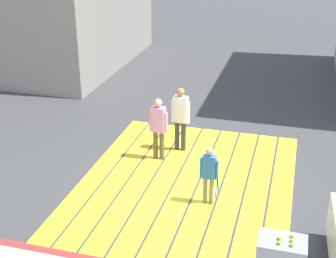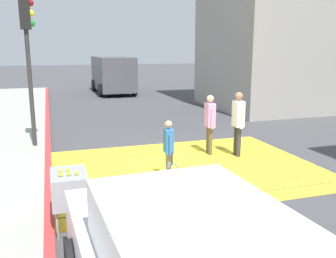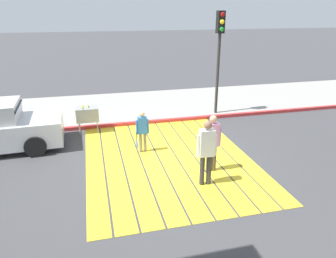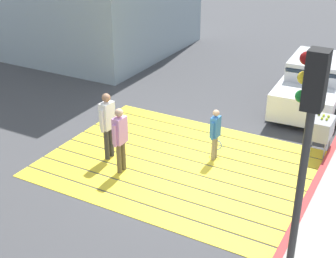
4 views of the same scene
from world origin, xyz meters
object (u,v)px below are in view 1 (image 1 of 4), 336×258
pedestrian_adult_lead (158,125)px  pedestrian_child_with_racket (209,172)px  tennis_ball_cart (281,253)px  pedestrian_adult_trailing (180,115)px

pedestrian_adult_lead → pedestrian_child_with_racket: (-1.72, -1.65, -0.20)m
tennis_ball_cart → pedestrian_adult_lead: (3.94, 3.30, 0.27)m
pedestrian_adult_lead → pedestrian_child_with_racket: 2.39m
pedestrian_child_with_racket → pedestrian_adult_trailing: bearing=27.6°
pedestrian_adult_lead → pedestrian_adult_trailing: size_ratio=0.94×
tennis_ball_cart → pedestrian_adult_trailing: pedestrian_adult_trailing is taller
pedestrian_adult_trailing → pedestrian_child_with_racket: size_ratio=1.30×
tennis_ball_cart → pedestrian_adult_trailing: bearing=32.2°
pedestrian_adult_lead → tennis_ball_cart: bearing=-140.0°
tennis_ball_cart → pedestrian_child_with_racket: size_ratio=0.75×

